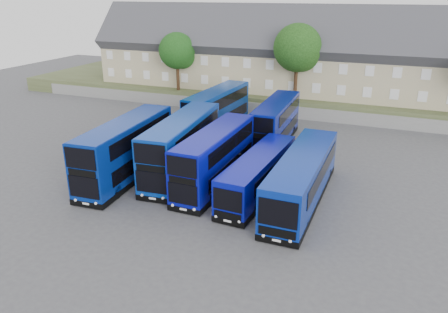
# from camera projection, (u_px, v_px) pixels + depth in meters

# --- Properties ---
(ground) EXTENTS (120.00, 120.00, 0.00)m
(ground) POSITION_uv_depth(u_px,v_px,m) (191.00, 194.00, 33.70)
(ground) COLOR #48484D
(ground) RESTS_ON ground
(retaining_wall) EXTENTS (70.00, 0.40, 1.50)m
(retaining_wall) POSITION_uv_depth(u_px,v_px,m) (275.00, 110.00, 54.23)
(retaining_wall) COLOR slate
(retaining_wall) RESTS_ON ground
(earth_bank) EXTENTS (80.00, 20.00, 2.00)m
(earth_bank) POSITION_uv_depth(u_px,v_px,m) (294.00, 92.00, 62.81)
(earth_bank) COLOR #454E2C
(earth_bank) RESTS_ON ground
(terrace_row) EXTENTS (54.00, 10.40, 11.20)m
(terrace_row) POSITION_uv_depth(u_px,v_px,m) (289.00, 56.00, 57.34)
(terrace_row) COLOR tan
(terrace_row) RESTS_ON earth_bank
(dd_front_left) EXTENTS (3.52, 12.18, 4.78)m
(dd_front_left) POSITION_uv_depth(u_px,v_px,m) (126.00, 151.00, 35.93)
(dd_front_left) COLOR navy
(dd_front_left) RESTS_ON ground
(dd_front_mid) EXTENTS (3.82, 12.27, 4.80)m
(dd_front_mid) POSITION_uv_depth(u_px,v_px,m) (182.00, 147.00, 36.75)
(dd_front_mid) COLOR #08329D
(dd_front_mid) RESTS_ON ground
(dd_front_right) EXTENTS (2.71, 11.27, 4.47)m
(dd_front_right) POSITION_uv_depth(u_px,v_px,m) (215.00, 159.00, 34.68)
(dd_front_right) COLOR #080D9E
(dd_front_right) RESTS_ON ground
(dd_rear_left) EXTENTS (3.32, 11.73, 4.61)m
(dd_rear_left) POSITION_uv_depth(u_px,v_px,m) (217.00, 111.00, 48.00)
(dd_rear_left) COLOR navy
(dd_rear_left) RESTS_ON ground
(dd_rear_right) EXTENTS (2.86, 11.14, 4.40)m
(dd_rear_right) POSITION_uv_depth(u_px,v_px,m) (275.00, 124.00, 43.93)
(dd_rear_right) COLOR #07168F
(dd_rear_right) RESTS_ON ground
(coach_east_a) EXTENTS (3.01, 11.46, 3.10)m
(coach_east_a) POSITION_uv_depth(u_px,v_px,m) (258.00, 175.00, 33.34)
(coach_east_a) COLOR #080FA4
(coach_east_a) RESTS_ON ground
(coach_east_b) EXTENTS (2.87, 13.34, 3.64)m
(coach_east_b) POSITION_uv_depth(u_px,v_px,m) (302.00, 179.00, 31.94)
(coach_east_b) COLOR #082798
(coach_east_b) RESTS_ON ground
(tree_west) EXTENTS (4.80, 4.80, 7.65)m
(tree_west) POSITION_uv_depth(u_px,v_px,m) (178.00, 52.00, 57.76)
(tree_west) COLOR #382314
(tree_west) RESTS_ON earth_bank
(tree_mid) EXTENTS (5.76, 5.76, 9.18)m
(tree_mid) POSITION_uv_depth(u_px,v_px,m) (299.00, 50.00, 52.26)
(tree_mid) COLOR #382314
(tree_mid) RESTS_ON earth_bank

